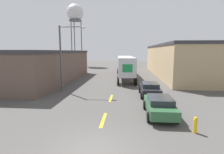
% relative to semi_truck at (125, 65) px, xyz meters
% --- Properties ---
extents(ground_plane, '(160.00, 160.00, 0.00)m').
position_rel_semi_truck_xyz_m(ground_plane, '(-1.19, -23.44, -2.35)').
color(ground_plane, '#4C4947').
extents(road_centerline, '(0.20, 13.98, 0.01)m').
position_rel_semi_truck_xyz_m(road_centerline, '(-1.19, -19.50, -2.34)').
color(road_centerline, yellow).
rests_on(road_centerline, ground_plane).
extents(warehouse_left, '(13.05, 21.99, 4.83)m').
position_rel_semi_truck_xyz_m(warehouse_left, '(-14.76, -4.38, 0.07)').
color(warehouse_left, brown).
rests_on(warehouse_left, ground_plane).
extents(warehouse_right, '(10.69, 27.70, 5.96)m').
position_rel_semi_truck_xyz_m(warehouse_right, '(11.20, 4.29, 0.64)').
color(warehouse_right, tan).
rests_on(warehouse_right, ground_plane).
extents(semi_truck, '(3.57, 15.88, 3.80)m').
position_rel_semi_truck_xyz_m(semi_truck, '(0.00, 0.00, 0.00)').
color(semi_truck, '#B21919').
rests_on(semi_truck, ground_plane).
extents(parked_car_right_near, '(2.08, 4.35, 1.43)m').
position_rel_semi_truck_xyz_m(parked_car_right_near, '(2.82, -18.28, -1.57)').
color(parked_car_right_near, '#2D5B38').
rests_on(parked_car_right_near, ground_plane).
extents(parked_car_right_mid, '(2.08, 4.35, 1.43)m').
position_rel_semi_truck_xyz_m(parked_car_right_mid, '(2.82, -12.51, -1.57)').
color(parked_car_right_mid, black).
rests_on(parked_car_right_mid, ground_plane).
extents(water_tower, '(5.29, 5.29, 19.46)m').
position_rel_semi_truck_xyz_m(water_tower, '(-16.29, 25.53, 14.19)').
color(water_tower, '#47474C').
rests_on(water_tower, ground_plane).
extents(street_lamp, '(3.17, 0.32, 7.59)m').
position_rel_semi_truck_xyz_m(street_lamp, '(-6.91, -11.09, 2.15)').
color(street_lamp, '#4C4C51').
rests_on(street_lamp, ground_plane).
extents(fire_hydrant, '(0.22, 0.22, 0.97)m').
position_rel_semi_truck_xyz_m(fire_hydrant, '(4.39, -20.95, -1.86)').
color(fire_hydrant, gold).
rests_on(fire_hydrant, ground_plane).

